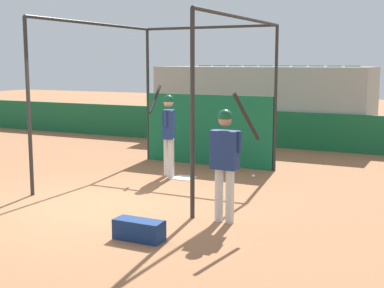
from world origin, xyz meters
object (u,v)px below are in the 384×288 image
(player_waiting, at_px, (225,155))
(baseball, at_px, (253,176))
(player_batter, at_px, (168,127))
(equipment_bag, at_px, (139,230))

(player_waiting, distance_m, baseball, 3.41)
(baseball, bearing_deg, player_batter, -157.59)
(player_waiting, relative_size, baseball, 26.78)
(player_batter, distance_m, equipment_bag, 4.22)
(player_batter, xyz_separation_m, baseball, (1.66, 0.68, -1.01))
(equipment_bag, xyz_separation_m, baseball, (0.03, 4.47, -0.10))
(player_batter, height_order, player_waiting, player_waiting)
(player_batter, bearing_deg, player_waiting, -159.46)
(equipment_bag, relative_size, baseball, 9.46)
(player_batter, relative_size, player_waiting, 0.97)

